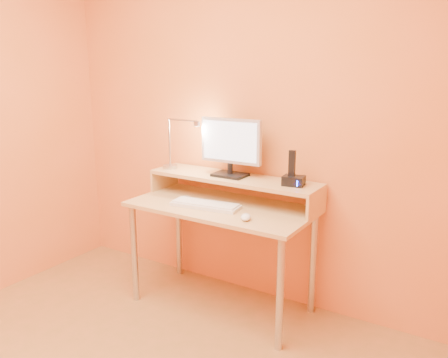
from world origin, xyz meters
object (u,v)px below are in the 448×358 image
Objects in this scene: keyboard at (206,205)px; phone_dock at (294,181)px; lamp_base at (170,167)px; monitor_panel at (231,141)px; remote_control at (181,201)px; mouse at (246,217)px.

phone_dock is at bearing 18.59° from keyboard.
lamp_base is 0.22× the size of keyboard.
remote_control is at bearing -136.36° from monitor_panel.
mouse is at bearing -20.19° from lamp_base.
monitor_panel is 4.35× the size of lamp_base.
lamp_base reaches higher than keyboard.
keyboard is 4.29× the size of mouse.
phone_dock is 0.76m from remote_control.
remote_control is (-0.70, -0.24, -0.18)m from phone_dock.
phone_dock is at bearing 1.81° from lamp_base.
monitor_panel is 0.52m from remote_control.
keyboard is at bearing -100.70° from monitor_panel.
lamp_base is 0.77× the size of phone_dock.
remote_control is at bearing 147.40° from mouse.
lamp_base is at bearing 131.19° from remote_control.
phone_dock reaches higher than keyboard.
mouse is 0.55m from remote_control.
lamp_base is 0.95× the size of mouse.
lamp_base reaches higher than remote_control.
monitor_panel is 0.97× the size of keyboard.
monitor_panel is 2.43× the size of remote_control.
keyboard is (0.45, -0.21, -0.16)m from lamp_base.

